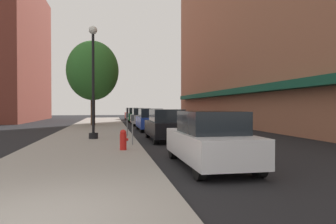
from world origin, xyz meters
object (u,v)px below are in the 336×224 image
(car_white, at_px, (210,140))
(car_silver, at_px, (141,117))
(parking_meter_far, at_px, (127,121))
(parking_meter_near, at_px, (132,126))
(car_blue, at_px, (150,120))
(lamppost, at_px, (93,80))
(car_green, at_px, (135,115))
(tree_near, at_px, (93,71))
(car_black, at_px, (166,125))
(car_red, at_px, (132,114))
(fire_hydrant, at_px, (123,140))

(car_white, height_order, car_silver, same)
(parking_meter_far, relative_size, car_white, 0.30)
(parking_meter_near, height_order, car_blue, car_blue)
(parking_meter_near, bearing_deg, lamppost, 121.73)
(lamppost, distance_m, car_green, 20.06)
(lamppost, xyz_separation_m, car_blue, (3.78, 6.09, -2.39))
(parking_meter_near, bearing_deg, car_silver, 83.00)
(lamppost, height_order, car_green, lamppost)
(tree_near, xyz_separation_m, car_blue, (4.47, -6.31, -4.29))
(car_black, bearing_deg, car_red, 90.04)
(lamppost, relative_size, car_blue, 1.37)
(car_black, bearing_deg, tree_near, 109.14)
(parking_meter_far, relative_size, car_silver, 0.30)
(parking_meter_far, relative_size, car_red, 0.30)
(fire_hydrant, distance_m, car_green, 24.19)
(car_white, xyz_separation_m, car_silver, (0.00, 20.70, 0.00))
(parking_meter_near, bearing_deg, tree_near, 99.33)
(lamppost, height_order, tree_near, tree_near)
(fire_hydrant, relative_size, car_silver, 0.18)
(car_black, bearing_deg, car_blue, 90.04)
(lamppost, distance_m, parking_meter_near, 4.15)
(car_black, distance_m, car_blue, 6.61)
(lamppost, bearing_deg, fire_hydrant, -73.18)
(parking_meter_near, relative_size, parking_meter_far, 1.00)
(lamppost, height_order, car_black, lamppost)
(tree_near, xyz_separation_m, car_white, (4.47, -20.18, -4.29))
(fire_hydrant, height_order, parking_meter_near, parking_meter_near)
(car_red, bearing_deg, lamppost, -98.25)
(car_silver, relative_size, car_green, 1.00)
(lamppost, xyz_separation_m, car_green, (3.78, 19.56, -2.39))
(car_blue, distance_m, car_silver, 6.83)
(parking_meter_far, distance_m, car_red, 24.40)
(fire_hydrant, xyz_separation_m, car_green, (2.42, 24.07, 0.29))
(lamppost, xyz_separation_m, car_white, (3.78, -7.78, -2.39))
(car_black, relative_size, car_blue, 1.00)
(lamppost, xyz_separation_m, parking_meter_far, (1.83, 1.28, -2.25))
(tree_near, height_order, car_silver, tree_near)
(car_silver, bearing_deg, car_blue, -92.24)
(tree_near, xyz_separation_m, car_silver, (4.47, 0.52, -4.29))
(fire_hydrant, distance_m, tree_near, 17.64)
(car_black, distance_m, car_red, 26.12)
(tree_near, distance_m, car_green, 9.46)
(fire_hydrant, height_order, car_red, car_red)
(car_red, bearing_deg, fire_hydrant, -94.44)
(tree_near, relative_size, car_black, 1.79)
(car_red, bearing_deg, car_black, -89.85)
(car_black, bearing_deg, car_silver, 90.04)
(parking_meter_far, distance_m, car_black, 2.65)
(car_blue, height_order, car_red, same)
(parking_meter_near, xyz_separation_m, car_white, (1.95, -4.81, -0.14))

